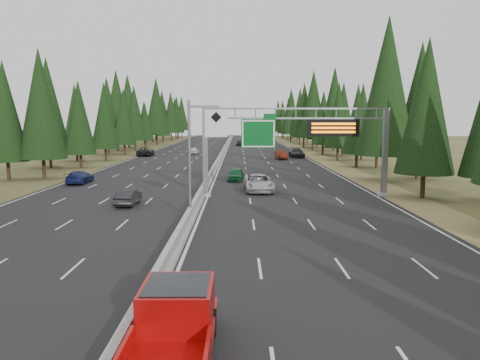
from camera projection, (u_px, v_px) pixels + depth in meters
name	position (u px, v px, depth m)	size (l,w,h in m)	color
road	(221.00, 157.00, 86.28)	(32.00, 260.00, 0.08)	black
shoulder_right	(317.00, 157.00, 86.33)	(3.60, 260.00, 0.06)	olive
shoulder_left	(125.00, 157.00, 86.24)	(3.60, 260.00, 0.06)	#484721
median_barrier	(221.00, 155.00, 86.24)	(0.70, 260.00, 0.85)	gray
sign_gantry	(303.00, 138.00, 40.89)	(16.75, 0.98, 7.80)	slate
hov_sign_pole	(198.00, 151.00, 31.10)	(2.80, 0.50, 8.00)	slate
tree_row_right	(351.00, 107.00, 76.42)	(11.49, 243.48, 18.91)	black
tree_row_left	(100.00, 107.00, 84.77)	(12.43, 243.88, 18.57)	black
silver_minivan	(259.00, 183.00, 44.33)	(2.65, 5.74, 1.60)	#B0B1B5
red_pickup	(176.00, 319.00, 13.22)	(2.16, 6.04, 1.97)	black
car_ahead_green	(236.00, 174.00, 52.33)	(1.62, 4.04, 1.38)	#125127
car_ahead_dkred	(281.00, 155.00, 81.31)	(1.61, 4.63, 1.52)	#50190B
car_ahead_dkgrey	(297.00, 153.00, 85.36)	(2.31, 5.68, 1.65)	black
car_ahead_white	(248.00, 143.00, 128.46)	(2.14, 4.63, 1.29)	silver
car_ahead_far	(240.00, 143.00, 125.42)	(1.83, 4.54, 1.55)	black
car_onc_near	(128.00, 197.00, 37.17)	(1.36, 3.90, 1.29)	black
car_onc_blue	(80.00, 177.00, 49.92)	(1.91, 4.69, 1.36)	navy
car_onc_white	(194.00, 151.00, 93.71)	(1.59, 3.94, 1.34)	silver
car_onc_far	(146.00, 152.00, 89.09)	(2.73, 5.93, 1.65)	black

